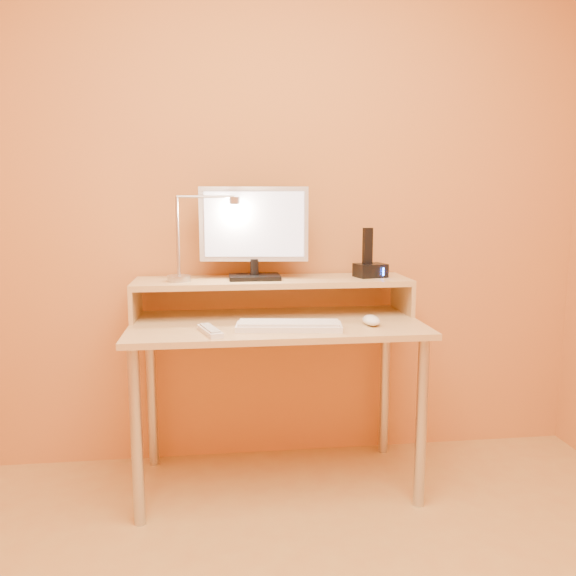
{
  "coord_description": "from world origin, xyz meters",
  "views": [
    {
      "loc": [
        -0.24,
        -1.12,
        1.23
      ],
      "look_at": [
        0.04,
        1.13,
        0.87
      ],
      "focal_mm": 35.44,
      "sensor_mm": 36.0,
      "label": 1
    }
  ],
  "objects": [
    {
      "name": "wall_back",
      "position": [
        0.0,
        1.5,
        1.25
      ],
      "size": [
        3.0,
        0.04,
        2.5
      ],
      "primitive_type": "cube",
      "color": "#CB7F35",
      "rests_on": "floor"
    },
    {
      "name": "desk_leg_fl",
      "position": [
        -0.55,
        0.93,
        0.35
      ],
      "size": [
        0.04,
        0.04,
        0.69
      ],
      "primitive_type": "cylinder",
      "color": "#B5B5B9",
      "rests_on": "floor"
    },
    {
      "name": "desk_leg_fr",
      "position": [
        0.55,
        0.93,
        0.35
      ],
      "size": [
        0.04,
        0.04,
        0.69
      ],
      "primitive_type": "cylinder",
      "color": "#B5B5B9",
      "rests_on": "floor"
    },
    {
      "name": "desk_leg_bl",
      "position": [
        -0.55,
        1.43,
        0.35
      ],
      "size": [
        0.04,
        0.04,
        0.69
      ],
      "primitive_type": "cylinder",
      "color": "#B5B5B9",
      "rests_on": "floor"
    },
    {
      "name": "desk_leg_br",
      "position": [
        0.55,
        1.43,
        0.35
      ],
      "size": [
        0.04,
        0.04,
        0.69
      ],
      "primitive_type": "cylinder",
      "color": "#B5B5B9",
      "rests_on": "floor"
    },
    {
      "name": "desk_lower",
      "position": [
        0.0,
        1.18,
        0.71
      ],
      "size": [
        1.2,
        0.6,
        0.02
      ],
      "primitive_type": "cube",
      "color": "tan",
      "rests_on": "floor"
    },
    {
      "name": "shelf_riser_left",
      "position": [
        -0.59,
        1.33,
        0.79
      ],
      "size": [
        0.02,
        0.3,
        0.14
      ],
      "primitive_type": "cube",
      "color": "tan",
      "rests_on": "desk_lower"
    },
    {
      "name": "shelf_riser_right",
      "position": [
        0.59,
        1.33,
        0.79
      ],
      "size": [
        0.02,
        0.3,
        0.14
      ],
      "primitive_type": "cube",
      "color": "tan",
      "rests_on": "desk_lower"
    },
    {
      "name": "desk_shelf",
      "position": [
        0.0,
        1.33,
        0.87
      ],
      "size": [
        1.2,
        0.3,
        0.02
      ],
      "primitive_type": "cube",
      "color": "tan",
      "rests_on": "desk_lower"
    },
    {
      "name": "monitor_foot",
      "position": [
        -0.08,
        1.33,
        0.89
      ],
      "size": [
        0.22,
        0.16,
        0.02
      ],
      "primitive_type": "cube",
      "color": "black",
      "rests_on": "desk_shelf"
    },
    {
      "name": "monitor_neck",
      "position": [
        -0.08,
        1.33,
        0.93
      ],
      "size": [
        0.04,
        0.04,
        0.07
      ],
      "primitive_type": "cylinder",
      "color": "black",
      "rests_on": "monitor_foot"
    },
    {
      "name": "monitor_panel",
      "position": [
        -0.08,
        1.34,
        1.12
      ],
      "size": [
        0.47,
        0.09,
        0.32
      ],
      "primitive_type": "cube",
      "rotation": [
        0.0,
        0.0,
        -0.12
      ],
      "color": "silver",
      "rests_on": "monitor_neck"
    },
    {
      "name": "monitor_back",
      "position": [
        -0.08,
        1.36,
        1.12
      ],
      "size": [
        0.42,
        0.06,
        0.27
      ],
      "primitive_type": "cube",
      "rotation": [
        0.0,
        0.0,
        -0.12
      ],
      "color": "black",
      "rests_on": "monitor_panel"
    },
    {
      "name": "monitor_screen",
      "position": [
        -0.08,
        1.32,
        1.12
      ],
      "size": [
        0.42,
        0.06,
        0.28
      ],
      "primitive_type": "cube",
      "rotation": [
        0.0,
        0.0,
        -0.12
      ],
      "color": "white",
      "rests_on": "monitor_panel"
    },
    {
      "name": "lamp_base",
      "position": [
        -0.4,
        1.3,
        0.89
      ],
      "size": [
        0.1,
        0.1,
        0.02
      ],
      "primitive_type": "cylinder",
      "color": "#B5B5B9",
      "rests_on": "desk_shelf"
    },
    {
      "name": "lamp_post",
      "position": [
        -0.4,
        1.3,
        1.07
      ],
      "size": [
        0.01,
        0.01,
        0.33
      ],
      "primitive_type": "cylinder",
      "color": "#B5B5B9",
      "rests_on": "lamp_base"
    },
    {
      "name": "lamp_arm",
      "position": [
        -0.28,
        1.3,
        1.24
      ],
      "size": [
        0.24,
        0.01,
        0.01
      ],
      "primitive_type": "cylinder",
      "rotation": [
        0.0,
        1.57,
        0.0
      ],
      "color": "#B5B5B9",
      "rests_on": "lamp_post"
    },
    {
      "name": "lamp_head",
      "position": [
        -0.16,
        1.3,
        1.22
      ],
      "size": [
        0.04,
        0.04,
        0.03
      ],
      "primitive_type": "cylinder",
      "color": "#B5B5B9",
      "rests_on": "lamp_arm"
    },
    {
      "name": "lamp_bulb",
      "position": [
        -0.16,
        1.3,
        1.2
      ],
      "size": [
        0.03,
        0.03,
        0.0
      ],
      "primitive_type": "cylinder",
      "color": "#FFEAC6",
      "rests_on": "lamp_head"
    },
    {
      "name": "phone_dock",
      "position": [
        0.44,
        1.33,
        0.91
      ],
      "size": [
        0.15,
        0.13,
        0.06
      ],
      "primitive_type": "cube",
      "rotation": [
        0.0,
        0.0,
        0.23
      ],
      "color": "black",
      "rests_on": "desk_shelf"
    },
    {
      "name": "phone_handset",
      "position": [
        0.42,
        1.33,
        1.02
      ],
      "size": [
        0.04,
        0.03,
        0.16
      ],
      "primitive_type": "cube",
      "rotation": [
        0.0,
        0.0,
        0.23
      ],
      "color": "black",
      "rests_on": "phone_dock"
    },
    {
      "name": "phone_led",
      "position": [
        0.48,
        1.28,
        0.91
      ],
      "size": [
        0.01,
        0.0,
        0.04
      ],
      "primitive_type": "cube",
      "color": "#3579F3",
      "rests_on": "phone_dock"
    },
    {
      "name": "keyboard",
      "position": [
        0.03,
        1.03,
        0.73
      ],
      "size": [
        0.43,
        0.18,
        0.02
      ],
      "primitive_type": "cube",
      "rotation": [
        0.0,
        0.0,
        -0.13
      ],
      "color": "white",
      "rests_on": "desk_lower"
    },
    {
      "name": "mouse",
      "position": [
        0.38,
        1.07,
        0.74
      ],
      "size": [
        0.07,
        0.12,
        0.04
      ],
      "primitive_type": "ellipsoid",
      "rotation": [
        0.0,
        0.0,
        0.0
      ],
      "color": "white",
      "rests_on": "desk_lower"
    },
    {
      "name": "remote_control",
      "position": [
        -0.27,
        1.0,
        0.73
      ],
      "size": [
        0.1,
        0.2,
        0.02
      ],
      "primitive_type": "cube",
      "rotation": [
        0.0,
        0.0,
        0.3
      ],
      "color": "white",
      "rests_on": "desk_lower"
    }
  ]
}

